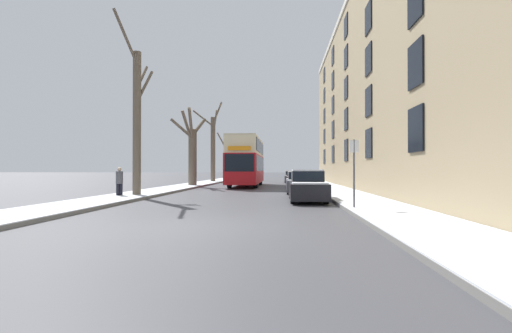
{
  "coord_description": "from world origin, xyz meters",
  "views": [
    {
      "loc": [
        2.32,
        -8.97,
        1.53
      ],
      "look_at": [
        0.34,
        16.54,
        1.74
      ],
      "focal_mm": 24.0,
      "sensor_mm": 36.0,
      "label": 1
    }
  ],
  "objects_px": {
    "parked_car_0": "(307,186)",
    "parked_car_3": "(294,178)",
    "bare_tree_left_3": "(229,159)",
    "parked_car_1": "(301,183)",
    "street_sign_post": "(354,170)",
    "pedestrian_left_sidewalk": "(119,181)",
    "bare_tree_left_2": "(213,145)",
    "oncoming_van": "(244,172)",
    "bare_tree_left_0": "(137,119)",
    "bare_tree_left_1": "(192,151)",
    "parked_car_4": "(293,177)",
    "double_decker_bus": "(247,160)",
    "parked_car_2": "(297,180)"
  },
  "relations": [
    {
      "from": "parked_car_0",
      "to": "parked_car_3",
      "type": "relative_size",
      "value": 1.04
    },
    {
      "from": "bare_tree_left_3",
      "to": "parked_car_3",
      "type": "bearing_deg",
      "value": -59.96
    },
    {
      "from": "parked_car_1",
      "to": "parked_car_0",
      "type": "bearing_deg",
      "value": -90.0
    },
    {
      "from": "street_sign_post",
      "to": "pedestrian_left_sidewalk",
      "type": "bearing_deg",
      "value": 156.39
    },
    {
      "from": "parked_car_0",
      "to": "parked_car_3",
      "type": "height_order",
      "value": "parked_car_0"
    },
    {
      "from": "parked_car_0",
      "to": "street_sign_post",
      "type": "distance_m",
      "value": 4.38
    },
    {
      "from": "bare_tree_left_2",
      "to": "oncoming_van",
      "type": "distance_m",
      "value": 6.57
    },
    {
      "from": "bare_tree_left_0",
      "to": "parked_car_3",
      "type": "distance_m",
      "value": 19.31
    },
    {
      "from": "bare_tree_left_0",
      "to": "street_sign_post",
      "type": "xyz_separation_m",
      "value": [
        10.5,
        -5.46,
        -2.81
      ]
    },
    {
      "from": "parked_car_1",
      "to": "street_sign_post",
      "type": "height_order",
      "value": "street_sign_post"
    },
    {
      "from": "bare_tree_left_1",
      "to": "parked_car_4",
      "type": "bearing_deg",
      "value": 49.65
    },
    {
      "from": "parked_car_3",
      "to": "oncoming_van",
      "type": "height_order",
      "value": "oncoming_van"
    },
    {
      "from": "bare_tree_left_1",
      "to": "double_decker_bus",
      "type": "distance_m",
      "value": 4.91
    },
    {
      "from": "parked_car_4",
      "to": "pedestrian_left_sidewalk",
      "type": "distance_m",
      "value": 24.77
    },
    {
      "from": "bare_tree_left_1",
      "to": "bare_tree_left_3",
      "type": "relative_size",
      "value": 0.95
    },
    {
      "from": "double_decker_bus",
      "to": "oncoming_van",
      "type": "height_order",
      "value": "double_decker_bus"
    },
    {
      "from": "bare_tree_left_2",
      "to": "parked_car_2",
      "type": "distance_m",
      "value": 14.59
    },
    {
      "from": "parked_car_1",
      "to": "parked_car_4",
      "type": "relative_size",
      "value": 1.11
    },
    {
      "from": "parked_car_3",
      "to": "pedestrian_left_sidewalk",
      "type": "xyz_separation_m",
      "value": [
        -9.79,
        -17.2,
        0.26
      ]
    },
    {
      "from": "bare_tree_left_3",
      "to": "parked_car_1",
      "type": "relative_size",
      "value": 1.6
    },
    {
      "from": "parked_car_0",
      "to": "oncoming_van",
      "type": "relative_size",
      "value": 0.85
    },
    {
      "from": "parked_car_2",
      "to": "oncoming_van",
      "type": "bearing_deg",
      "value": 111.81
    },
    {
      "from": "pedestrian_left_sidewalk",
      "to": "bare_tree_left_2",
      "type": "bearing_deg",
      "value": -129.59
    },
    {
      "from": "parked_car_1",
      "to": "double_decker_bus",
      "type": "bearing_deg",
      "value": 117.16
    },
    {
      "from": "parked_car_3",
      "to": "street_sign_post",
      "type": "bearing_deg",
      "value": -86.38
    },
    {
      "from": "bare_tree_left_1",
      "to": "bare_tree_left_3",
      "type": "height_order",
      "value": "bare_tree_left_3"
    },
    {
      "from": "bare_tree_left_1",
      "to": "parked_car_2",
      "type": "relative_size",
      "value": 1.47
    },
    {
      "from": "bare_tree_left_0",
      "to": "parked_car_1",
      "type": "height_order",
      "value": "bare_tree_left_0"
    },
    {
      "from": "parked_car_4",
      "to": "oncoming_van",
      "type": "distance_m",
      "value": 7.38
    },
    {
      "from": "bare_tree_left_3",
      "to": "parked_car_0",
      "type": "distance_m",
      "value": 35.0
    },
    {
      "from": "pedestrian_left_sidewalk",
      "to": "street_sign_post",
      "type": "distance_m",
      "value": 12.22
    },
    {
      "from": "parked_car_4",
      "to": "street_sign_post",
      "type": "distance_m",
      "value": 27.69
    },
    {
      "from": "bare_tree_left_3",
      "to": "parked_car_3",
      "type": "distance_m",
      "value": 18.31
    },
    {
      "from": "bare_tree_left_3",
      "to": "oncoming_van",
      "type": "height_order",
      "value": "bare_tree_left_3"
    },
    {
      "from": "bare_tree_left_0",
      "to": "bare_tree_left_3",
      "type": "bearing_deg",
      "value": 89.98
    },
    {
      "from": "bare_tree_left_1",
      "to": "street_sign_post",
      "type": "distance_m",
      "value": 19.99
    },
    {
      "from": "parked_car_0",
      "to": "parked_car_4",
      "type": "relative_size",
      "value": 1.12
    },
    {
      "from": "bare_tree_left_2",
      "to": "street_sign_post",
      "type": "xyz_separation_m",
      "value": [
        10.69,
        -26.71,
        -2.86
      ]
    },
    {
      "from": "oncoming_van",
      "to": "pedestrian_left_sidewalk",
      "type": "distance_m",
      "value": 26.95
    },
    {
      "from": "bare_tree_left_1",
      "to": "pedestrian_left_sidewalk",
      "type": "bearing_deg",
      "value": -93.24
    },
    {
      "from": "double_decker_bus",
      "to": "bare_tree_left_1",
      "type": "bearing_deg",
      "value": -164.8
    },
    {
      "from": "parked_car_0",
      "to": "pedestrian_left_sidewalk",
      "type": "bearing_deg",
      "value": 175.27
    },
    {
      "from": "bare_tree_left_2",
      "to": "parked_car_4",
      "type": "xyz_separation_m",
      "value": [
        9.3,
        0.93,
        -3.7
      ]
    },
    {
      "from": "bare_tree_left_2",
      "to": "parked_car_3",
      "type": "xyz_separation_m",
      "value": [
        9.3,
        -4.62,
        -3.71
      ]
    },
    {
      "from": "pedestrian_left_sidewalk",
      "to": "street_sign_post",
      "type": "xyz_separation_m",
      "value": [
        11.19,
        -4.89,
        0.59
      ]
    },
    {
      "from": "bare_tree_left_2",
      "to": "parked_car_4",
      "type": "bearing_deg",
      "value": 5.71
    },
    {
      "from": "bare_tree_left_1",
      "to": "parked_car_3",
      "type": "bearing_deg",
      "value": 29.57
    },
    {
      "from": "double_decker_bus",
      "to": "parked_car_3",
      "type": "xyz_separation_m",
      "value": [
        4.43,
        3.9,
        -1.77
      ]
    },
    {
      "from": "bare_tree_left_3",
      "to": "parked_car_2",
      "type": "height_order",
      "value": "bare_tree_left_3"
    },
    {
      "from": "parked_car_0",
      "to": "parked_car_2",
      "type": "xyz_separation_m",
      "value": [
        -0.0,
        12.02,
        -0.07
      ]
    }
  ]
}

